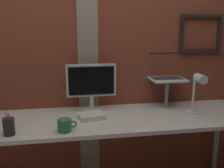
# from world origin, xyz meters

# --- Properties ---
(brick_wall_back) EXTENTS (3.44, 0.15, 2.33)m
(brick_wall_back) POSITION_xyz_m (0.00, 0.49, 1.17)
(brick_wall_back) COLOR brown
(brick_wall_back) RESTS_ON ground_plane
(desk) EXTENTS (2.30, 0.64, 0.77)m
(desk) POSITION_xyz_m (0.10, 0.10, 0.70)
(desk) COLOR silver
(desk) RESTS_ON ground_plane
(monitor) EXTENTS (0.42, 0.18, 0.40)m
(monitor) POSITION_xyz_m (-0.06, 0.30, 1.01)
(monitor) COLOR silver
(monitor) RESTS_ON desk
(laptop_stand) EXTENTS (0.28, 0.22, 0.25)m
(laptop_stand) POSITION_xyz_m (0.62, 0.31, 0.93)
(laptop_stand) COLOR gray
(laptop_stand) RESTS_ON desk
(laptop) EXTENTS (0.31, 0.29, 0.25)m
(laptop) POSITION_xyz_m (0.62, 0.38, 1.08)
(laptop) COLOR white
(laptop) RESTS_ON laptop_stand
(desk_lamp) EXTENTS (0.12, 0.20, 0.35)m
(desk_lamp) POSITION_xyz_m (0.77, 0.05, 0.98)
(desk_lamp) COLOR white
(desk_lamp) RESTS_ON desk
(pen_cup) EXTENTS (0.07, 0.07, 0.17)m
(pen_cup) POSITION_xyz_m (-0.64, -0.12, 0.83)
(pen_cup) COLOR #262628
(pen_cup) RESTS_ON desk
(coffee_mug) EXTENTS (0.13, 0.10, 0.09)m
(coffee_mug) POSITION_xyz_m (-0.28, -0.12, 0.81)
(coffee_mug) COLOR #33724C
(coffee_mug) RESTS_ON desk
(paper_clutter_stack) EXTENTS (0.22, 0.18, 0.04)m
(paper_clutter_stack) POSITION_xyz_m (-0.07, 0.10, 0.79)
(paper_clutter_stack) COLOR silver
(paper_clutter_stack) RESTS_ON desk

